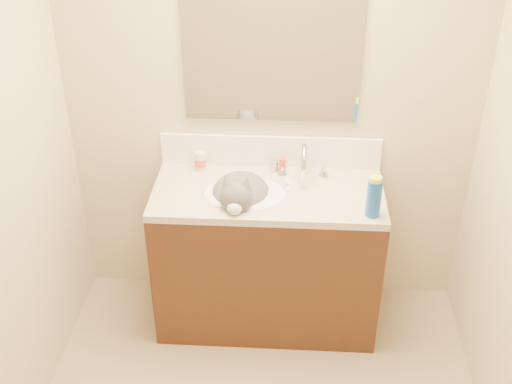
# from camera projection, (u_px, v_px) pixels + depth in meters

# --- Properties ---
(room_shell) EXTENTS (2.24, 2.54, 2.52)m
(room_shell) POSITION_uv_depth(u_px,v_px,m) (257.00, 185.00, 2.16)
(room_shell) COLOR #C4B391
(room_shell) RESTS_ON ground
(vanity_cabinet) EXTENTS (1.20, 0.55, 0.82)m
(vanity_cabinet) POSITION_uv_depth(u_px,v_px,m) (267.00, 259.00, 3.56)
(vanity_cabinet) COLOR #3E2111
(vanity_cabinet) RESTS_ON ground
(counter_slab) EXTENTS (1.20, 0.55, 0.04)m
(counter_slab) POSITION_uv_depth(u_px,v_px,m) (268.00, 194.00, 3.33)
(counter_slab) COLOR beige
(counter_slab) RESTS_ON vanity_cabinet
(basin) EXTENTS (0.45, 0.36, 0.14)m
(basin) POSITION_uv_depth(u_px,v_px,m) (245.00, 204.00, 3.34)
(basin) COLOR white
(basin) RESTS_ON vanity_cabinet
(faucet) EXTENTS (0.28, 0.20, 0.21)m
(faucet) POSITION_uv_depth(u_px,v_px,m) (303.00, 164.00, 3.38)
(faucet) COLOR silver
(faucet) RESTS_ON counter_slab
(cat) EXTENTS (0.36, 0.45, 0.34)m
(cat) POSITION_uv_depth(u_px,v_px,m) (240.00, 197.00, 3.31)
(cat) COLOR #4D4B4D
(cat) RESTS_ON basin
(backsplash) EXTENTS (1.20, 0.02, 0.18)m
(backsplash) POSITION_uv_depth(u_px,v_px,m) (270.00, 151.00, 3.50)
(backsplash) COLOR white
(backsplash) RESTS_ON counter_slab
(mirror) EXTENTS (0.90, 0.02, 0.80)m
(mirror) POSITION_uv_depth(u_px,v_px,m) (272.00, 47.00, 3.18)
(mirror) COLOR white
(mirror) RESTS_ON room_shell
(pill_bottle) EXTENTS (0.08, 0.08, 0.11)m
(pill_bottle) POSITION_uv_depth(u_px,v_px,m) (200.00, 161.00, 3.48)
(pill_bottle) COLOR silver
(pill_bottle) RESTS_ON counter_slab
(pill_label) EXTENTS (0.08, 0.08, 0.04)m
(pill_label) POSITION_uv_depth(u_px,v_px,m) (200.00, 162.00, 3.48)
(pill_label) COLOR #F44D28
(pill_label) RESTS_ON pill_bottle
(silver_jar) EXTENTS (0.06, 0.06, 0.06)m
(silver_jar) POSITION_uv_depth(u_px,v_px,m) (274.00, 166.00, 3.48)
(silver_jar) COLOR #B7B7BC
(silver_jar) RESTS_ON counter_slab
(amber_bottle) EXTENTS (0.04, 0.04, 0.09)m
(amber_bottle) POSITION_uv_depth(u_px,v_px,m) (283.00, 166.00, 3.45)
(amber_bottle) COLOR #D14618
(amber_bottle) RESTS_ON counter_slab
(toothbrush) EXTENTS (0.04, 0.14, 0.01)m
(toothbrush) POSITION_uv_depth(u_px,v_px,m) (287.00, 185.00, 3.36)
(toothbrush) COLOR silver
(toothbrush) RESTS_ON counter_slab
(toothbrush_head) EXTENTS (0.02, 0.03, 0.02)m
(toothbrush_head) POSITION_uv_depth(u_px,v_px,m) (287.00, 184.00, 3.36)
(toothbrush_head) COLOR #61ABCF
(toothbrush_head) RESTS_ON counter_slab
(spray_can) EXTENTS (0.09, 0.09, 0.20)m
(spray_can) POSITION_uv_depth(u_px,v_px,m) (374.00, 198.00, 3.08)
(spray_can) COLOR #194FB3
(spray_can) RESTS_ON counter_slab
(spray_cap) EXTENTS (0.07, 0.07, 0.04)m
(spray_cap) POSITION_uv_depth(u_px,v_px,m) (376.00, 180.00, 3.02)
(spray_cap) COLOR yellow
(spray_cap) RESTS_ON spray_can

